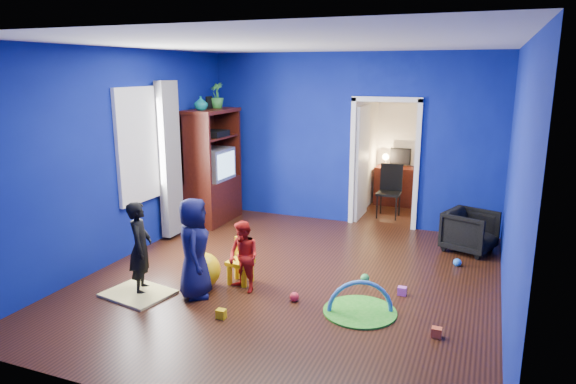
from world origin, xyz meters
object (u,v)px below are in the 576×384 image
at_px(armchair, 470,231).
at_px(child_black, 140,248).
at_px(play_mat, 360,312).
at_px(crt_tv, 214,164).
at_px(toddler_red, 244,257).
at_px(kid_chair, 240,264).
at_px(vase, 201,103).
at_px(child_navy, 194,248).
at_px(folding_chair, 389,192).
at_px(hopper_ball, 203,270).
at_px(tv_armoire, 212,166).
at_px(study_desk, 398,186).

bearing_deg(armchair, child_black, 149.50).
bearing_deg(armchair, play_mat, 178.18).
distance_m(crt_tv, play_mat, 4.21).
distance_m(toddler_red, kid_chair, 0.31).
relative_size(vase, crt_tv, 0.33).
bearing_deg(child_navy, crt_tv, -2.34).
relative_size(child_black, kid_chair, 2.23).
xyz_separation_m(child_navy, folding_chair, (1.47, 4.17, -0.13)).
xyz_separation_m(child_black, hopper_ball, (0.61, 0.39, -0.34)).
xyz_separation_m(tv_armoire, play_mat, (3.26, -2.51, -0.97)).
bearing_deg(child_black, play_mat, -107.68).
xyz_separation_m(play_mat, study_desk, (-0.44, 4.84, 0.36)).
bearing_deg(crt_tv, study_desk, 39.90).
bearing_deg(kid_chair, child_black, -138.88).
relative_size(toddler_red, crt_tv, 1.24).
bearing_deg(play_mat, study_desk, 95.23).
height_order(child_black, play_mat, child_black).
bearing_deg(armchair, hopper_ball, 150.79).
xyz_separation_m(child_black, play_mat, (2.57, 0.42, -0.55)).
height_order(vase, play_mat, vase).
xyz_separation_m(play_mat, folding_chair, (-0.44, 3.88, 0.45)).
distance_m(play_mat, study_desk, 4.87).
bearing_deg(child_navy, study_desk, -43.41).
distance_m(play_mat, folding_chair, 3.93).
bearing_deg(child_navy, vase, 0.95).
relative_size(child_black, child_navy, 0.94).
relative_size(vase, study_desk, 0.26).
bearing_deg(armchair, study_desk, 52.17).
bearing_deg(toddler_red, vase, 153.48).
height_order(child_navy, folding_chair, child_navy).
xyz_separation_m(child_black, study_desk, (2.12, 5.26, -0.18)).
bearing_deg(toddler_red, child_navy, -120.88).
distance_m(tv_armoire, study_desk, 3.70).
relative_size(child_navy, crt_tv, 1.70).
bearing_deg(tv_armoire, folding_chair, 25.82).
xyz_separation_m(tv_armoire, study_desk, (2.82, 2.32, -0.60)).
height_order(toddler_red, play_mat, toddler_red).
height_order(child_black, kid_chair, child_black).
xyz_separation_m(vase, crt_tv, (0.04, 0.30, -1.06)).
relative_size(tv_armoire, kid_chair, 3.92).
height_order(tv_armoire, hopper_ball, tv_armoire).
relative_size(child_navy, study_desk, 1.35).
relative_size(vase, hopper_ball, 0.53).
relative_size(tv_armoire, crt_tv, 2.80).
bearing_deg(kid_chair, tv_armoire, 132.93).
xyz_separation_m(toddler_red, hopper_ball, (-0.52, -0.08, -0.22)).
height_order(child_navy, crt_tv, crt_tv).
bearing_deg(kid_chair, crt_tv, 132.27).
xyz_separation_m(crt_tv, play_mat, (3.22, -2.51, -1.01)).
xyz_separation_m(toddler_red, folding_chair, (1.00, 3.83, 0.03)).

